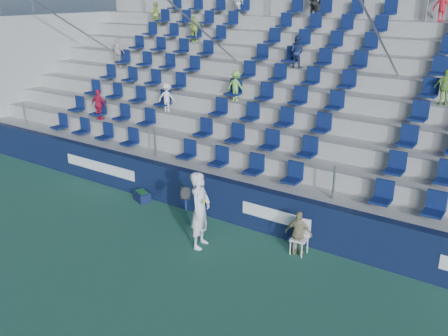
% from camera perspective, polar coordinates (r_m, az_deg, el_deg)
% --- Properties ---
extents(ground, '(70.00, 70.00, 0.00)m').
position_cam_1_polar(ground, '(12.24, -8.41, -11.02)').
color(ground, '#296149').
rests_on(ground, ground).
extents(sponsor_wall, '(24.00, 0.32, 1.20)m').
position_cam_1_polar(sponsor_wall, '(14.15, 0.15, -3.65)').
color(sponsor_wall, '#0F1A3A').
rests_on(sponsor_wall, ground).
extents(grandstand, '(24.00, 8.17, 6.63)m').
position_cam_1_polar(grandstand, '(17.90, 9.48, 6.29)').
color(grandstand, '#A0A09A').
rests_on(grandstand, ground).
extents(tennis_player, '(0.72, 0.82, 2.01)m').
position_cam_1_polar(tennis_player, '(12.55, -2.76, -4.82)').
color(tennis_player, silver).
rests_on(tennis_player, ground).
extents(line_judge_chair, '(0.44, 0.45, 0.89)m').
position_cam_1_polar(line_judge_chair, '(12.60, 8.81, -7.46)').
color(line_judge_chair, white).
rests_on(line_judge_chair, ground).
extents(line_judge, '(0.72, 0.40, 1.16)m').
position_cam_1_polar(line_judge, '(12.45, 8.53, -7.42)').
color(line_judge, tan).
rests_on(line_judge, ground).
extents(ball_bin, '(0.65, 0.55, 0.31)m').
position_cam_1_polar(ball_bin, '(15.73, -9.35, -3.14)').
color(ball_bin, '#10193B').
rests_on(ball_bin, ground).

